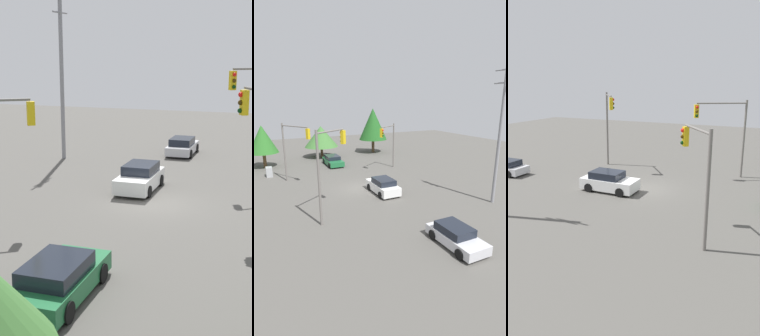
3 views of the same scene
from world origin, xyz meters
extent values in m
plane|color=#54514C|center=(0.00, 0.00, 0.00)|extent=(80.00, 80.00, 0.00)
cube|color=silver|center=(2.17, 1.48, 0.58)|extent=(4.16, 1.85, 0.79)
cube|color=black|center=(2.38, 1.48, 1.23)|extent=(2.29, 1.63, 0.52)
cylinder|color=black|center=(0.88, 0.60, 0.33)|extent=(0.65, 0.22, 0.65)
cylinder|color=black|center=(0.88, 2.36, 0.33)|extent=(0.65, 0.22, 0.65)
cylinder|color=black|center=(3.46, 0.60, 0.33)|extent=(0.65, 0.22, 0.65)
cylinder|color=black|center=(3.46, 2.36, 0.33)|extent=(0.65, 0.22, 0.65)
cube|color=silver|center=(12.80, 1.30, 0.48)|extent=(4.04, 1.77, 0.61)
cube|color=black|center=(12.59, 1.30, 1.04)|extent=(2.22, 1.56, 0.50)
cylinder|color=black|center=(14.05, 2.14, 0.32)|extent=(0.65, 0.22, 0.65)
cylinder|color=black|center=(14.05, 0.46, 0.32)|extent=(0.65, 0.22, 0.65)
cylinder|color=black|center=(11.54, 2.14, 0.32)|extent=(0.65, 0.22, 0.65)
cylinder|color=black|center=(11.54, 0.46, 0.32)|extent=(0.65, 0.22, 0.65)
cube|color=#1E6638|center=(-10.86, 0.25, 0.51)|extent=(4.53, 1.90, 0.64)
cube|color=black|center=(-11.08, 0.25, 1.08)|extent=(2.49, 1.67, 0.50)
cylinder|color=black|center=(-9.45, 1.15, 0.34)|extent=(0.67, 0.22, 0.67)
cylinder|color=black|center=(-9.45, -0.65, 0.34)|extent=(0.67, 0.22, 0.67)
cylinder|color=black|center=(-12.26, 1.15, 0.34)|extent=(0.67, 0.22, 0.67)
cylinder|color=black|center=(-12.26, -0.65, 0.34)|extent=(0.67, 0.22, 0.67)
cylinder|color=slate|center=(-6.11, -6.48, 3.23)|extent=(0.18, 0.18, 6.45)
cylinder|color=slate|center=(-4.33, -5.48, 6.20)|extent=(3.63, 2.11, 0.12)
cube|color=gold|center=(-2.54, -4.48, 5.58)|extent=(0.43, 0.41, 1.05)
sphere|color=red|center=(-2.63, -4.33, 5.91)|extent=(0.22, 0.22, 0.22)
sphere|color=#392605|center=(-2.63, -4.33, 5.58)|extent=(0.22, 0.22, 0.22)
sphere|color=black|center=(-2.63, -4.33, 5.24)|extent=(0.22, 0.22, 0.22)
cylinder|color=slate|center=(-6.30, 7.32, 2.93)|extent=(0.18, 0.18, 5.86)
cylinder|color=slate|center=(-5.33, 5.95, 5.61)|extent=(2.03, 2.81, 0.12)
cube|color=gold|center=(-4.36, 4.58, 4.98)|extent=(0.42, 0.44, 1.05)
sphere|color=red|center=(-4.22, 4.68, 5.32)|extent=(0.22, 0.22, 0.22)
sphere|color=#392605|center=(-4.22, 4.68, 4.98)|extent=(0.22, 0.22, 0.22)
sphere|color=black|center=(-4.22, 4.68, 4.65)|extent=(0.22, 0.22, 0.22)
cylinder|color=slate|center=(6.36, -5.60, 3.47)|extent=(0.18, 0.18, 6.94)
cylinder|color=slate|center=(5.44, -4.37, 6.69)|extent=(1.93, 2.52, 0.12)
cube|color=gold|center=(4.52, -3.15, 6.06)|extent=(0.43, 0.44, 1.05)
sphere|color=red|center=(4.38, -3.25, 6.40)|extent=(0.22, 0.22, 0.22)
sphere|color=#392605|center=(4.38, -3.25, 6.06)|extent=(0.22, 0.22, 0.22)
sphere|color=black|center=(4.38, -3.25, 5.72)|extent=(0.22, 0.22, 0.22)
cylinder|color=gray|center=(8.68, 9.16, 5.89)|extent=(0.28, 0.28, 11.78)
cylinder|color=gray|center=(8.68, 9.16, 10.18)|extent=(2.20, 0.12, 0.12)
cube|color=#9EA0A3|center=(-8.71, -8.14, 0.57)|extent=(1.04, 0.68, 1.14)
cylinder|color=#4C3823|center=(-16.90, 0.19, 0.83)|extent=(0.37, 0.37, 1.67)
cone|color=#3D7033|center=(-16.90, 0.19, 3.28)|extent=(5.14, 5.14, 3.22)
cylinder|color=#4C3823|center=(-16.83, 9.11, 1.13)|extent=(0.48, 0.48, 2.25)
cone|color=#1E561E|center=(-16.83, 9.11, 4.87)|extent=(4.68, 4.68, 5.23)
cylinder|color=brown|center=(-13.66, -8.34, 1.00)|extent=(0.43, 0.43, 1.99)
cone|color=#286623|center=(-13.66, -8.34, 3.82)|extent=(3.85, 3.85, 3.66)
camera|label=1|loc=(-24.61, -6.49, 7.80)|focal=55.00mm
camera|label=2|loc=(23.92, -9.42, 8.88)|focal=28.00mm
camera|label=3|loc=(-9.32, 21.62, 7.81)|focal=35.00mm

